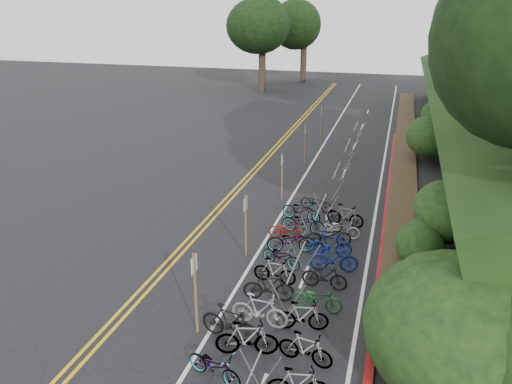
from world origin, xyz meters
The scene contains 8 objects.
ground centered at (0.00, 0.00, 0.00)m, with size 120.00×120.00×0.00m, color black.
road_markings centered at (0.63, 10.10, 0.00)m, with size 7.47×80.00×0.01m.
red_curb centered at (5.70, 12.00, 0.05)m, with size 0.25×28.00×0.10m, color maroon.
bike_racks_rest centered at (3.00, 13.00, 0.85)m, with size 1.14×23.00×1.17m.
signpost_near centered at (0.64, -0.03, 1.50)m, with size 0.08×0.40×2.63m.
signposts_rest centered at (0.60, 14.00, 1.43)m, with size 0.08×18.40×2.50m.
bike_front centered at (1.71, -0.08, 0.57)m, with size 1.91×0.54×1.15m, color black.
bike_valet centered at (2.95, 3.60, 0.48)m, with size 3.12×15.12×1.07m.
Camera 1 is at (5.78, -11.49, 9.23)m, focal length 35.00 mm.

